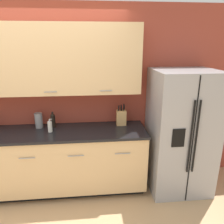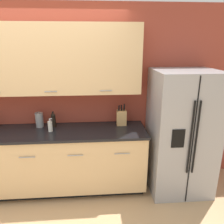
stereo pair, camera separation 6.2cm
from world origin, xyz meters
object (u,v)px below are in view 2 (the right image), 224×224
Objects in this scene: soap_dispenser at (50,126)px; refrigerator at (181,133)px; steel_canister at (39,120)px; knife_block at (121,117)px; oil_bottle at (53,120)px.

refrigerator is at bearing -1.64° from soap_dispenser.
steel_canister is at bearing 135.27° from soap_dispenser.
refrigerator reaches higher than steel_canister.
refrigerator is 5.49× the size of knife_block.
refrigerator is 2.01m from steel_canister.
refrigerator is 7.66× the size of steel_canister.
knife_block is at bearing -0.77° from oil_bottle.
knife_block is 1.17m from steel_canister.
refrigerator is 7.75× the size of oil_bottle.
refrigerator is at bearing -6.64° from steel_canister.
oil_bottle is 0.99× the size of steel_canister.
knife_block reaches higher than oil_bottle.
knife_block is 1.41× the size of oil_bottle.
refrigerator is at bearing -14.63° from knife_block.
oil_bottle is at bearing 172.79° from refrigerator.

